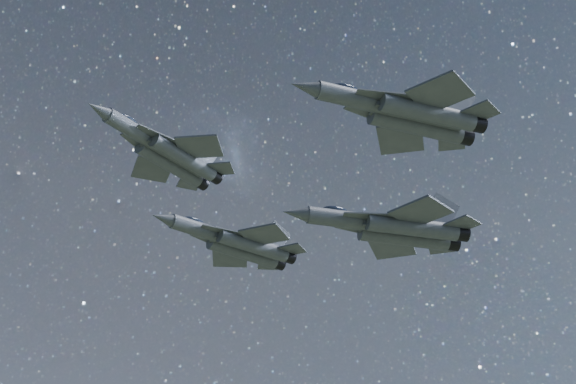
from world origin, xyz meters
TOP-DOWN VIEW (x-y plane):
  - jet_lead at (-10.71, 6.13)m, footprint 15.61×10.52m
  - jet_left at (2.08, 14.81)m, footprint 16.99×12.12m
  - jet_right at (-0.96, -14.56)m, footprint 16.16×11.00m
  - jet_slot at (13.20, 2.95)m, footprint 19.84×13.21m

SIDE VIEW (x-z plane):
  - jet_right at x=-0.96m, z-range 155.11..159.17m
  - jet_left at x=2.08m, z-range 157.18..161.52m
  - jet_slot at x=13.20m, z-range 156.83..161.87m
  - jet_lead at x=-10.71m, z-range 159.19..163.12m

